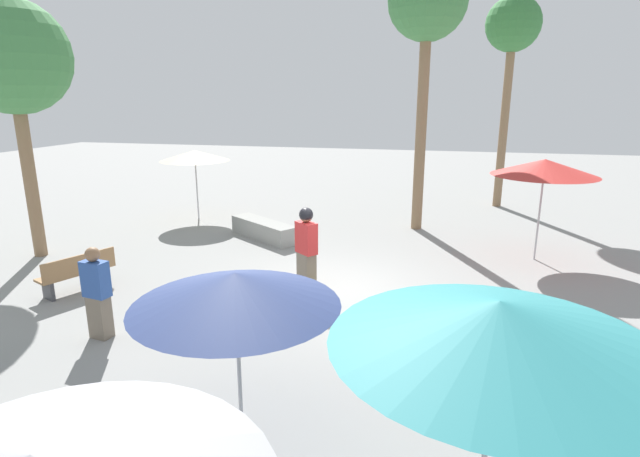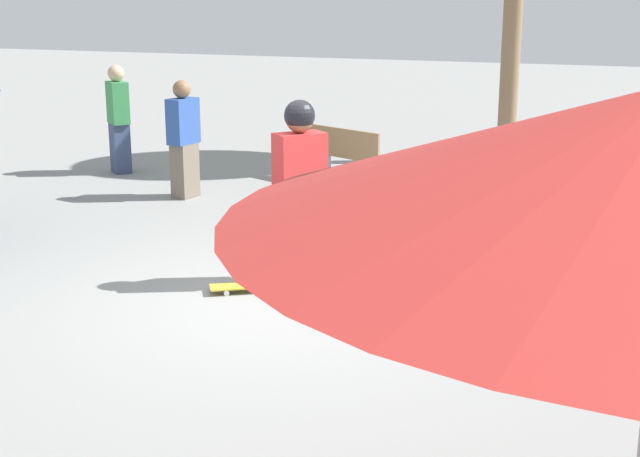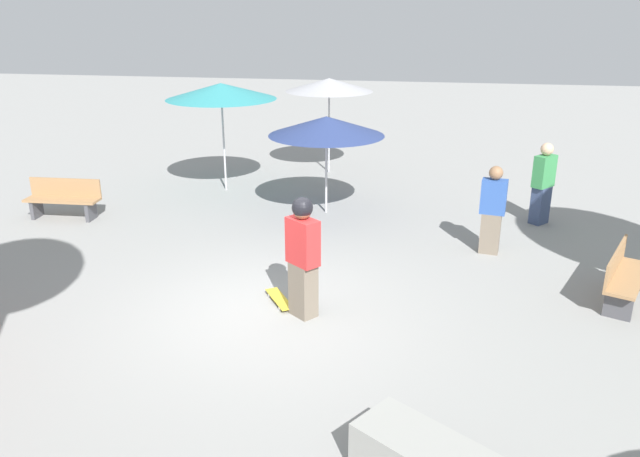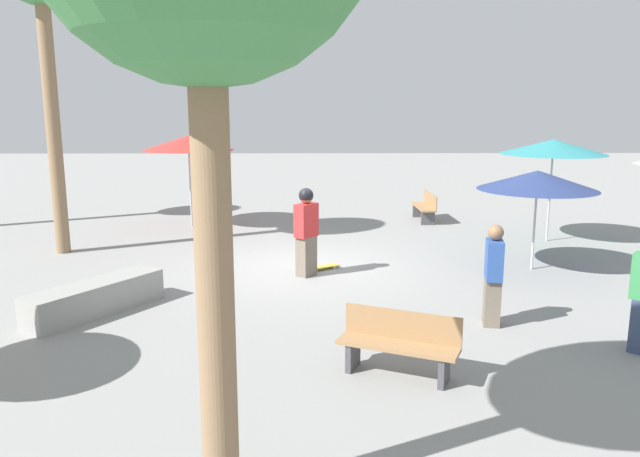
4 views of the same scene
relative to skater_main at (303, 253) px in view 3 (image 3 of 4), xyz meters
name	(u,v)px [view 3 (image 3 of 4)]	position (x,y,z in m)	size (l,w,h in m)	color
ground_plane	(267,312)	(0.01, -0.56, -1.00)	(60.00, 60.00, 0.00)	gray
skater_main	(303,253)	(0.00, 0.00, 0.00)	(0.52, 0.55, 1.85)	#726656
skateboard	(279,299)	(-0.34, -0.45, -0.94)	(0.78, 0.60, 0.07)	gold
bench_near	(64,199)	(-3.54, -5.98, -0.57)	(0.51, 1.62, 0.85)	#47474C
bench_far	(623,277)	(-1.28, 4.80, -0.57)	(1.64, 1.05, 0.85)	#47474C
shade_umbrella_grey	(329,85)	(-8.39, -0.94, 1.38)	(2.33, 2.33, 2.55)	#B7B7BC
shade_umbrella_navy	(326,126)	(-4.88, -0.45, 0.95)	(2.51, 2.51, 2.15)	#B7B7BC
shade_umbrella_teal	(221,91)	(-6.22, -3.21, 1.44)	(2.65, 2.65, 2.63)	#B7B7BC
bystander_watching	(492,210)	(-3.04, 2.94, -0.17)	(0.33, 0.49, 1.66)	#726656
bystander_far	(543,184)	(-4.92, 4.12, -0.13)	(0.53, 0.51, 1.73)	#38476B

